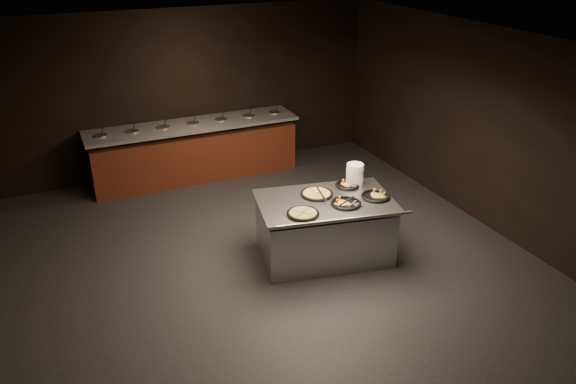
{
  "coord_description": "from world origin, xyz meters",
  "views": [
    {
      "loc": [
        -2.32,
        -5.63,
        4.11
      ],
      "look_at": [
        0.35,
        0.3,
        1.03
      ],
      "focal_mm": 35.0,
      "sensor_mm": 36.0,
      "label": 1
    }
  ],
  "objects_px": {
    "pan_veggie_whole": "(303,213)",
    "pan_cheese_whole": "(317,194)",
    "plate_stack": "(355,174)",
    "serving_counter": "(324,230)"
  },
  "relations": [
    {
      "from": "serving_counter",
      "to": "pan_veggie_whole",
      "type": "relative_size",
      "value": 4.74
    },
    {
      "from": "serving_counter",
      "to": "pan_veggie_whole",
      "type": "xyz_separation_m",
      "value": [
        -0.45,
        -0.25,
        0.46
      ]
    },
    {
      "from": "pan_veggie_whole",
      "to": "pan_cheese_whole",
      "type": "bearing_deg",
      "value": 46.42
    },
    {
      "from": "serving_counter",
      "to": "plate_stack",
      "type": "height_order",
      "value": "plate_stack"
    },
    {
      "from": "pan_cheese_whole",
      "to": "serving_counter",
      "type": "bearing_deg",
      "value": -80.48
    },
    {
      "from": "pan_veggie_whole",
      "to": "pan_cheese_whole",
      "type": "relative_size",
      "value": 0.94
    },
    {
      "from": "serving_counter",
      "to": "plate_stack",
      "type": "distance_m",
      "value": 0.9
    },
    {
      "from": "serving_counter",
      "to": "pan_veggie_whole",
      "type": "height_order",
      "value": "pan_veggie_whole"
    },
    {
      "from": "pan_cheese_whole",
      "to": "plate_stack",
      "type": "bearing_deg",
      "value": 8.99
    },
    {
      "from": "plate_stack",
      "to": "pan_veggie_whole",
      "type": "distance_m",
      "value": 1.19
    }
  ]
}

